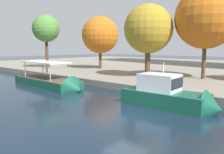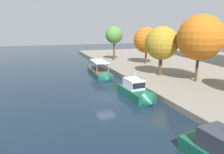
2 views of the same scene
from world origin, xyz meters
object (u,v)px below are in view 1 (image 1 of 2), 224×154
at_px(tree_0, 206,20).
at_px(tree_5, 46,29).
at_px(tree_3, 100,36).
at_px(motor_yacht_1, 171,98).
at_px(mooring_bollard_0, 47,70).
at_px(tree_1, 149,27).
at_px(tour_boat_0, 51,84).
at_px(mooring_bollard_1, 143,81).

bearing_deg(tree_0, tree_5, -169.39).
bearing_deg(tree_0, tree_3, 176.99).
bearing_deg(motor_yacht_1, tree_5, 162.91).
bearing_deg(tree_3, mooring_bollard_0, -93.56).
relative_size(tree_0, tree_3, 1.18).
bearing_deg(tree_1, mooring_bollard_0, -155.31).
distance_m(tree_1, tree_5, 21.66).
relative_size(tour_boat_0, mooring_bollard_1, 14.18).
bearing_deg(mooring_bollard_0, tree_3, 86.44).
height_order(tree_0, tree_1, tree_0).
bearing_deg(tree_3, tree_1, -17.58).
bearing_deg(tree_0, motor_yacht_1, -79.49).
bearing_deg(tree_3, tree_5, -142.33).
xyz_separation_m(tree_3, tree_5, (-8.04, -6.21, 1.33)).
bearing_deg(mooring_bollard_1, tree_5, 169.88).
bearing_deg(mooring_bollard_1, tree_3, 148.11).
distance_m(tour_boat_0, tree_3, 17.47).
bearing_deg(tour_boat_0, tree_3, 115.56).
distance_m(mooring_bollard_1, tree_5, 26.60).
height_order(mooring_bollard_0, tree_0, tree_0).
relative_size(motor_yacht_1, mooring_bollard_0, 10.48).
xyz_separation_m(motor_yacht_1, mooring_bollard_1, (-4.74, 3.11, 0.52)).
bearing_deg(tree_5, mooring_bollard_0, -31.91).
relative_size(tour_boat_0, tree_3, 1.27).
bearing_deg(mooring_bollard_1, tour_boat_0, -159.04).
relative_size(tree_3, tree_5, 0.96).
relative_size(mooring_bollard_0, tree_1, 0.08).
bearing_deg(tree_1, tree_0, 28.08).
bearing_deg(mooring_bollard_1, tree_1, 120.02).
xyz_separation_m(mooring_bollard_1, tree_0, (2.37, 9.69, 6.77)).
xyz_separation_m(tour_boat_0, tree_1, (6.84, 10.49, 6.94)).
xyz_separation_m(tour_boat_0, mooring_bollard_0, (-7.35, 3.97, 0.84)).
relative_size(motor_yacht_1, tree_3, 0.81).
bearing_deg(tour_boat_0, tree_1, 58.14).
relative_size(mooring_bollard_1, tree_3, 0.09).
distance_m(motor_yacht_1, mooring_bollard_0, 22.86).
bearing_deg(tree_1, tree_5, -174.89).
bearing_deg(tree_3, tour_boat_0, -65.68).
distance_m(motor_yacht_1, tree_1, 14.35).
bearing_deg(tree_5, tree_3, 37.67).
distance_m(tree_0, tree_3, 19.67).
xyz_separation_m(tour_boat_0, tree_5, (-14.72, 8.56, 7.85)).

